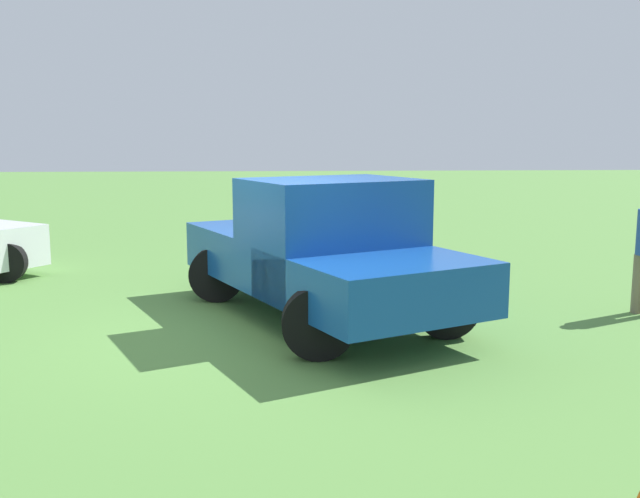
% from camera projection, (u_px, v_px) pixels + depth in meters
% --- Properties ---
extents(ground_plane, '(80.00, 80.00, 0.00)m').
position_uv_depth(ground_plane, '(247.00, 332.00, 8.48)').
color(ground_plane, '#54843D').
extents(pickup_truck, '(3.79, 5.12, 1.81)m').
position_uv_depth(pickup_truck, '(325.00, 248.00, 8.90)').
color(pickup_truck, black).
rests_on(pickup_truck, ground_plane).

